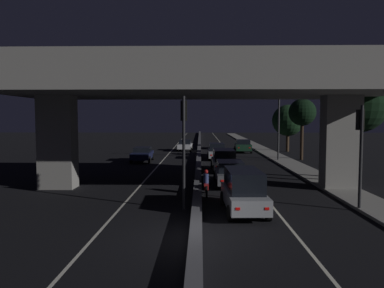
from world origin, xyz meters
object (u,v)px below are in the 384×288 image
(car_dark_green_fifth, at_px, (243,146))
(car_dark_blue_lead_oncoming, at_px, (142,154))
(motorcycle_red_filtering_near, at_px, (206,184))
(traffic_light_right_of_median, at_px, (360,139))
(car_black_third, at_px, (224,159))
(car_grey_second, at_px, (230,173))
(street_lamp, at_px, (276,115))
(car_silver_lead, at_px, (244,190))
(pedestrian_on_sidewalk, at_px, (321,167))
(traffic_light_left_of_median, at_px, (184,133))
(car_silver_fourth, at_px, (217,151))
(car_white_second_oncoming, at_px, (185,145))

(car_dark_green_fifth, distance_m, car_dark_blue_lead_oncoming, 15.12)
(motorcycle_red_filtering_near, bearing_deg, traffic_light_right_of_median, -115.42)
(car_black_third, bearing_deg, car_grey_second, 179.00)
(street_lamp, relative_size, car_silver_lead, 1.74)
(car_silver_lead, distance_m, pedestrian_on_sidewalk, 10.66)
(car_silver_lead, bearing_deg, traffic_light_right_of_median, -87.45)
(pedestrian_on_sidewalk, bearing_deg, car_grey_second, -164.60)
(car_dark_green_fifth, bearing_deg, car_black_third, 170.19)
(street_lamp, bearing_deg, car_dark_blue_lead_oncoming, -176.82)
(traffic_light_left_of_median, bearing_deg, car_silver_fourth, 83.48)
(motorcycle_red_filtering_near, bearing_deg, street_lamp, -23.70)
(car_silver_fourth, xyz_separation_m, car_dark_blue_lead_oncoming, (-7.53, -2.22, -0.10))
(street_lamp, distance_m, car_black_third, 9.93)
(motorcycle_red_filtering_near, bearing_deg, car_dark_blue_lead_oncoming, 19.75)
(street_lamp, xyz_separation_m, pedestrian_on_sidewalk, (0.74, -12.27, -3.67))
(car_dark_green_fifth, bearing_deg, motorcycle_red_filtering_near, 171.09)
(car_grey_second, relative_size, pedestrian_on_sidewalk, 2.50)
(car_dark_blue_lead_oncoming, height_order, motorcycle_red_filtering_near, motorcycle_red_filtering_near)
(street_lamp, bearing_deg, car_silver_fourth, 165.87)
(car_white_second_oncoming, bearing_deg, pedestrian_on_sidewalk, 26.04)
(car_silver_lead, relative_size, car_dark_green_fifth, 1.09)
(car_black_third, height_order, car_white_second_oncoming, car_black_third)
(car_silver_fourth, relative_size, pedestrian_on_sidewalk, 2.64)
(street_lamp, relative_size, car_white_second_oncoming, 1.91)
(street_lamp, height_order, car_silver_lead, street_lamp)
(traffic_light_right_of_median, relative_size, car_silver_fourth, 1.10)
(car_silver_fourth, xyz_separation_m, motorcycle_red_filtering_near, (-1.39, -18.61, -0.25))
(car_silver_lead, relative_size, car_grey_second, 1.07)
(car_grey_second, bearing_deg, car_dark_green_fifth, -8.98)
(traffic_light_left_of_median, relative_size, pedestrian_on_sidewalk, 3.16)
(traffic_light_right_of_median, bearing_deg, car_dark_green_fifth, 93.94)
(car_silver_lead, bearing_deg, car_grey_second, -1.55)
(car_dark_blue_lead_oncoming, xyz_separation_m, motorcycle_red_filtering_near, (6.14, -16.39, -0.14))
(street_lamp, xyz_separation_m, car_silver_lead, (-5.58, -20.85, -3.63))
(car_dark_blue_lead_oncoming, height_order, pedestrian_on_sidewalk, pedestrian_on_sidewalk)
(traffic_light_left_of_median, height_order, car_silver_lead, traffic_light_left_of_median)
(car_silver_lead, bearing_deg, car_dark_blue_lead_oncoming, 18.90)
(car_dark_blue_lead_oncoming, bearing_deg, traffic_light_right_of_median, 33.21)
(car_silver_fourth, xyz_separation_m, car_dark_green_fifth, (3.67, 7.93, -0.03))
(street_lamp, relative_size, car_dark_green_fifth, 1.90)
(traffic_light_right_of_median, relative_size, street_lamp, 0.63)
(street_lamp, height_order, car_silver_fourth, street_lamp)
(car_grey_second, xyz_separation_m, car_white_second_oncoming, (-3.94, 25.79, -0.08))
(traffic_light_right_of_median, distance_m, street_lamp, 20.43)
(car_grey_second, distance_m, car_black_third, 6.75)
(car_dark_green_fifth, bearing_deg, car_silver_fourth, 157.06)
(car_silver_fourth, height_order, car_dark_blue_lead_oncoming, car_silver_fourth)
(car_silver_fourth, relative_size, car_dark_green_fifth, 1.08)
(traffic_light_left_of_median, height_order, car_silver_fourth, traffic_light_left_of_median)
(car_black_third, distance_m, motorcycle_red_filtering_near, 9.98)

